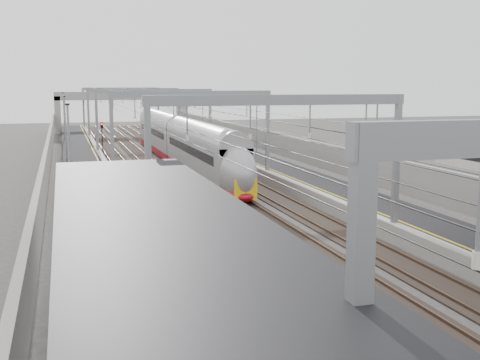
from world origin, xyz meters
TOP-DOWN VIEW (x-y plane):
  - platform_left at (-8.00, 45.00)m, footprint 4.00×120.00m
  - platform_right at (8.00, 45.00)m, footprint 4.00×120.00m
  - tracks at (0.00, 45.00)m, footprint 11.40×140.00m
  - overhead_line at (0.00, 51.62)m, footprint 13.00×140.00m
  - canopy_left at (-8.02, 2.99)m, footprint 4.40×30.00m
  - overbridge at (0.00, 100.00)m, footprint 22.00×2.20m
  - wall_left at (-11.20, 45.00)m, footprint 0.30×120.00m
  - wall_right at (11.20, 45.00)m, footprint 0.30×120.00m
  - train at (1.50, 53.54)m, footprint 2.48×45.27m
  - signal_green at (-5.20, 71.50)m, footprint 0.32×0.32m
  - signal_red_near at (3.20, 70.15)m, footprint 0.32×0.32m
  - signal_red_far at (5.40, 75.98)m, footprint 0.32×0.32m

SIDE VIEW (x-z plane):
  - tracks at x=0.00m, z-range -0.05..0.15m
  - platform_left at x=-8.00m, z-range 0.00..1.00m
  - platform_right at x=8.00m, z-range 0.00..1.00m
  - wall_left at x=-11.20m, z-range 0.00..3.20m
  - wall_right at x=11.20m, z-range 0.00..3.20m
  - train at x=1.50m, z-range -0.03..3.91m
  - signal_green at x=-5.20m, z-range 0.68..4.15m
  - signal_red_near at x=3.20m, z-range 0.68..4.15m
  - signal_red_far at x=5.40m, z-range 0.68..4.15m
  - canopy_left at x=-8.02m, z-range 2.97..7.21m
  - overbridge at x=0.00m, z-range 1.86..8.76m
  - overhead_line at x=0.00m, z-range 2.84..9.44m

